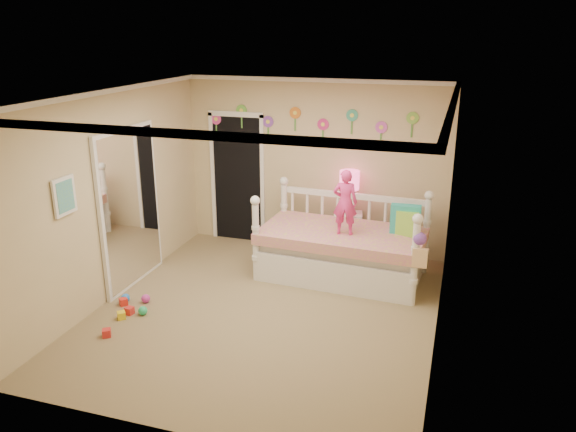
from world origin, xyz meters
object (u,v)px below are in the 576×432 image
(nightstand, at_px, (347,235))
(child, at_px, (345,202))
(daybed, at_px, (342,235))
(table_lamp, at_px, (349,185))

(nightstand, bearing_deg, child, -91.87)
(child, bearing_deg, daybed, -75.91)
(daybed, distance_m, table_lamp, 0.88)
(daybed, xyz_separation_m, table_lamp, (-0.07, 0.72, 0.50))
(daybed, relative_size, nightstand, 3.25)
(daybed, bearing_deg, nightstand, 98.71)
(table_lamp, bearing_deg, nightstand, 0.00)
(daybed, height_order, nightstand, daybed)
(daybed, height_order, table_lamp, table_lamp)
(table_lamp, bearing_deg, child, -82.10)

